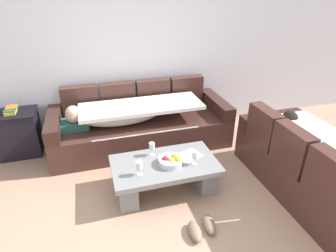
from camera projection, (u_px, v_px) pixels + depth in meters
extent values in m
plane|color=tan|center=(173.00, 220.00, 2.93)|extent=(14.00, 14.00, 0.00)
cube|color=silver|center=(131.00, 47.00, 4.15)|extent=(9.00, 0.10, 2.70)
cube|color=#442721|center=(142.00, 132.00, 4.20)|extent=(2.56, 0.92, 0.42)
cube|color=#442721|center=(80.00, 101.00, 4.12)|extent=(0.52, 0.16, 0.46)
cube|color=#442721|center=(118.00, 98.00, 4.26)|extent=(0.52, 0.16, 0.46)
cube|color=#442721|center=(153.00, 94.00, 4.39)|extent=(0.52, 0.16, 0.46)
cube|color=#442721|center=(186.00, 91.00, 4.53)|extent=(0.52, 0.16, 0.46)
cube|color=#361F1A|center=(54.00, 124.00, 3.76)|extent=(0.18, 0.92, 0.20)
cube|color=#361F1A|center=(216.00, 104.00, 4.36)|extent=(0.18, 0.92, 0.20)
cube|color=#2D6660|center=(75.00, 125.00, 3.84)|extent=(0.36, 0.28, 0.11)
sphere|color=beige|center=(73.00, 115.00, 3.74)|extent=(0.21, 0.21, 0.21)
sphere|color=#CCB793|center=(73.00, 113.00, 3.72)|extent=(0.20, 0.20, 0.20)
ellipsoid|color=silver|center=(121.00, 115.00, 3.92)|extent=(1.10, 0.44, 0.28)
cube|color=silver|center=(142.00, 106.00, 3.94)|extent=(1.70, 0.60, 0.05)
cube|color=silver|center=(148.00, 146.00, 3.82)|extent=(1.44, 0.04, 0.38)
cube|color=#442721|center=(313.00, 176.00, 3.25)|extent=(0.92, 1.94, 0.42)
cube|color=#442721|center=(331.00, 179.00, 2.51)|extent=(0.16, 0.49, 0.46)
cube|color=#442721|center=(292.00, 149.00, 2.95)|extent=(0.16, 0.49, 0.46)
cube|color=#442721|center=(264.00, 127.00, 3.40)|extent=(0.16, 0.49, 0.46)
cube|color=#361F1A|center=(272.00, 120.00, 3.86)|extent=(0.92, 0.18, 0.20)
cube|color=#B23838|center=(284.00, 132.00, 3.65)|extent=(0.28, 0.36, 0.11)
sphere|color=tan|center=(289.00, 121.00, 3.59)|extent=(0.21, 0.21, 0.21)
sphere|color=black|center=(290.00, 118.00, 3.58)|extent=(0.20, 0.20, 0.20)
ellipsoid|color=white|center=(325.00, 150.00, 3.09)|extent=(0.44, 1.02, 0.28)
cube|color=white|center=(328.00, 142.00, 3.06)|extent=(0.60, 1.45, 0.05)
cube|color=gray|center=(165.00, 165.00, 3.21)|extent=(1.20, 0.68, 0.06)
cube|color=gray|center=(126.00, 185.00, 3.18)|extent=(0.20, 0.54, 0.32)
cube|color=gray|center=(201.00, 172.00, 3.41)|extent=(0.20, 0.54, 0.32)
cylinder|color=silver|center=(171.00, 161.00, 3.16)|extent=(0.28, 0.28, 0.07)
sphere|color=orange|center=(174.00, 157.00, 3.19)|extent=(0.08, 0.08, 0.08)
sphere|color=#B11B28|center=(165.00, 160.00, 3.15)|extent=(0.08, 0.08, 0.08)
sphere|color=gold|center=(171.00, 161.00, 3.13)|extent=(0.08, 0.08, 0.08)
sphere|color=orange|center=(178.00, 161.00, 3.13)|extent=(0.08, 0.08, 0.08)
cylinder|color=silver|center=(140.00, 174.00, 3.00)|extent=(0.06, 0.06, 0.01)
cylinder|color=silver|center=(139.00, 171.00, 2.98)|extent=(0.01, 0.01, 0.07)
cylinder|color=silver|center=(139.00, 165.00, 2.95)|extent=(0.07, 0.07, 0.08)
cylinder|color=silver|center=(194.00, 164.00, 3.17)|extent=(0.06, 0.06, 0.01)
cylinder|color=silver|center=(195.00, 161.00, 3.15)|extent=(0.01, 0.01, 0.07)
cylinder|color=silver|center=(195.00, 155.00, 3.12)|extent=(0.07, 0.07, 0.08)
cylinder|color=silver|center=(152.00, 155.00, 3.34)|extent=(0.06, 0.06, 0.01)
cylinder|color=silver|center=(152.00, 152.00, 3.32)|extent=(0.01, 0.01, 0.07)
cylinder|color=silver|center=(152.00, 146.00, 3.29)|extent=(0.07, 0.07, 0.08)
cube|color=white|center=(189.00, 156.00, 3.32)|extent=(0.34, 0.30, 0.01)
cube|color=black|center=(13.00, 135.00, 3.93)|extent=(0.70, 0.42, 0.62)
cube|color=black|center=(7.00, 114.00, 3.78)|extent=(0.72, 0.44, 0.02)
cube|color=gold|center=(11.00, 112.00, 3.77)|extent=(0.14, 0.20, 0.04)
cube|color=#338C59|center=(11.00, 109.00, 3.77)|extent=(0.15, 0.20, 0.03)
cube|color=#B76623|center=(11.00, 107.00, 3.77)|extent=(0.14, 0.16, 0.02)
ellipsoid|color=#8C7259|center=(195.00, 231.00, 2.74)|extent=(0.14, 0.28, 0.09)
ellipsoid|color=#8C7259|center=(209.00, 224.00, 2.83)|extent=(0.15, 0.28, 0.09)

